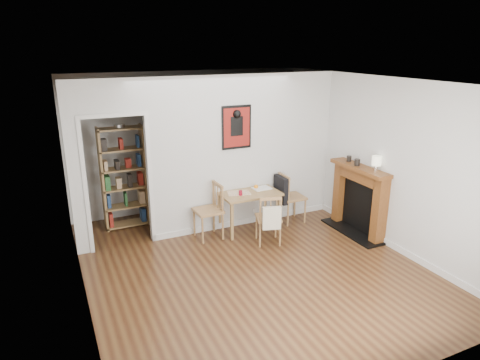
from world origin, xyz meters
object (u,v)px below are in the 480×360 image
chair_left (208,211)px  bookshelf (124,178)px  chair_front (268,218)px  red_glass (241,193)px  fireplace (360,197)px  dining_table (249,197)px  mantel_lamp (377,162)px  notebook (262,188)px  ceramic_jar_b (349,159)px  ceramic_jar_a (357,162)px  chair_right (291,197)px  orange_fruit (256,187)px

chair_left → bookshelf: 1.60m
chair_front → red_glass: 0.65m
chair_left → fireplace: (2.38, -0.84, 0.15)m
dining_table → red_glass: bearing=-161.0°
dining_table → bookshelf: size_ratio=0.56×
mantel_lamp → dining_table: bearing=145.1°
notebook → ceramic_jar_b: 1.56m
chair_left → ceramic_jar_a: (2.31, -0.79, 0.75)m
chair_front → mantel_lamp: 1.91m
bookshelf → red_glass: bookshelf is taller
chair_right → chair_front: size_ratio=1.08×
chair_right → ceramic_jar_a: 1.32m
chair_right → orange_fruit: 0.69m
orange_fruit → chair_right: bearing=-10.7°
red_glass → fireplace: bearing=-23.2°
mantel_lamp → bookshelf: bearing=148.0°
chair_right → mantel_lamp: size_ratio=3.88×
fireplace → mantel_lamp: mantel_lamp is taller
fireplace → ceramic_jar_b: 0.67m
bookshelf → red_glass: (1.67, -1.12, -0.16)m
chair_left → chair_right: chair_left is taller
red_glass → ceramic_jar_b: 1.93m
chair_right → fireplace: size_ratio=0.72×
chair_right → ceramic_jar_b: size_ratio=8.99×
mantel_lamp → red_glass: bearing=149.7°
chair_front → orange_fruit: chair_front is taller
orange_fruit → chair_front: bearing=-101.0°
notebook → mantel_lamp: bearing=-41.8°
ceramic_jar_a → red_glass: bearing=157.4°
mantel_lamp → fireplace: bearing=92.7°
chair_front → chair_right: bearing=37.3°
chair_front → red_glass: chair_front is taller
notebook → bookshelf: bearing=155.7°
dining_table → chair_left: 0.76m
chair_front → ceramic_jar_a: bearing=-7.8°
mantel_lamp → orange_fruit: bearing=139.1°
notebook → ceramic_jar_b: size_ratio=3.04×
dining_table → ceramic_jar_a: (1.56, -0.80, 0.62)m
bookshelf → ceramic_jar_b: bearing=-24.6°
chair_front → notebook: bearing=71.3°
ceramic_jar_b → fireplace: bearing=-85.0°
chair_left → ceramic_jar_b: bearing=-12.7°
red_glass → ceramic_jar_a: bearing=-22.6°
chair_right → notebook: size_ratio=2.95×
bookshelf → mantel_lamp: 4.17m
bookshelf → ceramic_jar_b: 3.84m
mantel_lamp → ceramic_jar_b: (-0.04, 0.61, -0.09)m
red_glass → orange_fruit: red_glass is taller
fireplace → red_glass: (-1.83, 0.78, 0.10)m
chair_front → bookshelf: bookshelf is taller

